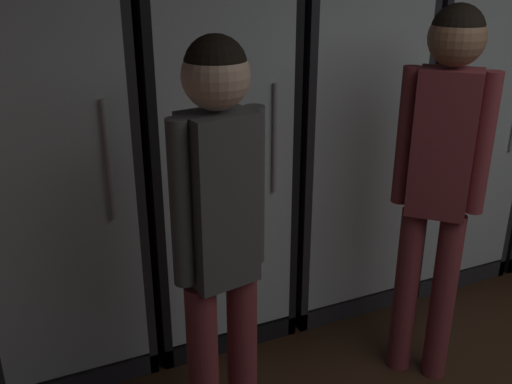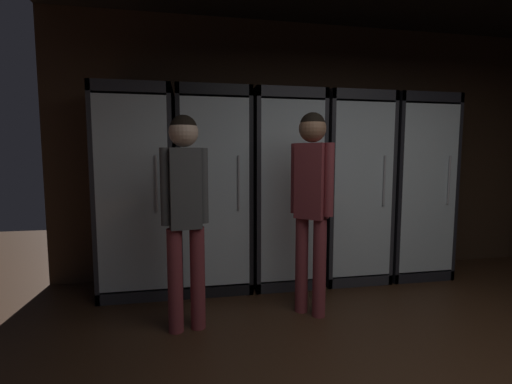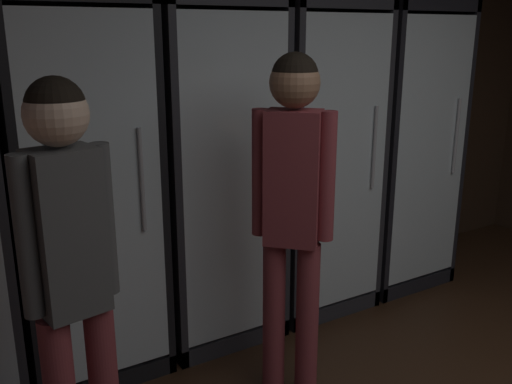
{
  "view_description": "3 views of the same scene",
  "coord_description": "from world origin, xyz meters",
  "px_view_note": "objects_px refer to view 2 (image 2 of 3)",
  "views": [
    {
      "loc": [
        -2.19,
        0.12,
        1.84
      ],
      "look_at": [
        -1.23,
        2.25,
        0.89
      ],
      "focal_mm": 40.59,
      "sensor_mm": 36.0,
      "label": 1
    },
    {
      "loc": [
        -1.53,
        -0.85,
        1.32
      ],
      "look_at": [
        -0.92,
        2.46,
        0.99
      ],
      "focal_mm": 24.48,
      "sensor_mm": 36.0,
      "label": 2
    },
    {
      "loc": [
        -1.99,
        -0.13,
        1.77
      ],
      "look_at": [
        -0.41,
        2.43,
        0.9
      ],
      "focal_mm": 39.67,
      "sensor_mm": 36.0,
      "label": 3
    }
  ],
  "objects_px": {
    "shopper_near": "(185,201)",
    "shopper_far": "(312,190)",
    "cooler_center": "(283,191)",
    "cooler_far_right": "(408,189)",
    "cooler_right": "(348,189)",
    "cooler_left": "(214,192)",
    "cooler_far_left": "(138,193)"
  },
  "relations": [
    {
      "from": "cooler_left",
      "to": "cooler_far_right",
      "type": "bearing_deg",
      "value": 0.05
    },
    {
      "from": "cooler_far_right",
      "to": "shopper_far",
      "type": "relative_size",
      "value": 1.18
    },
    {
      "from": "cooler_center",
      "to": "cooler_far_left",
      "type": "bearing_deg",
      "value": -179.93
    },
    {
      "from": "cooler_right",
      "to": "cooler_far_right",
      "type": "bearing_deg",
      "value": 0.1
    },
    {
      "from": "cooler_left",
      "to": "shopper_far",
      "type": "height_order",
      "value": "cooler_left"
    },
    {
      "from": "cooler_far_left",
      "to": "shopper_near",
      "type": "distance_m",
      "value": 1.04
    },
    {
      "from": "cooler_center",
      "to": "shopper_near",
      "type": "bearing_deg",
      "value": -137.08
    },
    {
      "from": "cooler_far_left",
      "to": "cooler_left",
      "type": "distance_m",
      "value": 0.73
    },
    {
      "from": "cooler_center",
      "to": "cooler_right",
      "type": "bearing_deg",
      "value": -0.11
    },
    {
      "from": "cooler_center",
      "to": "cooler_far_right",
      "type": "relative_size",
      "value": 1.0
    },
    {
      "from": "cooler_left",
      "to": "cooler_far_right",
      "type": "relative_size",
      "value": 1.0
    },
    {
      "from": "cooler_center",
      "to": "cooler_far_right",
      "type": "distance_m",
      "value": 1.47
    },
    {
      "from": "cooler_far_right",
      "to": "cooler_center",
      "type": "bearing_deg",
      "value": 179.99
    },
    {
      "from": "cooler_left",
      "to": "shopper_near",
      "type": "distance_m",
      "value": 0.97
    },
    {
      "from": "shopper_near",
      "to": "shopper_far",
      "type": "distance_m",
      "value": 1.02
    },
    {
      "from": "shopper_near",
      "to": "cooler_far_left",
      "type": "bearing_deg",
      "value": 116.43
    },
    {
      "from": "cooler_center",
      "to": "cooler_far_right",
      "type": "xyz_separation_m",
      "value": [
        1.47,
        -0.0,
        -0.0
      ]
    },
    {
      "from": "cooler_far_right",
      "to": "shopper_near",
      "type": "height_order",
      "value": "cooler_far_right"
    },
    {
      "from": "shopper_near",
      "to": "cooler_left",
      "type": "bearing_deg",
      "value": 73.77
    },
    {
      "from": "cooler_far_left",
      "to": "cooler_left",
      "type": "xyz_separation_m",
      "value": [
        0.73,
        -0.0,
        -0.01
      ]
    },
    {
      "from": "cooler_far_left",
      "to": "cooler_center",
      "type": "distance_m",
      "value": 1.47
    },
    {
      "from": "cooler_far_left",
      "to": "cooler_center",
      "type": "bearing_deg",
      "value": 0.07
    },
    {
      "from": "cooler_center",
      "to": "cooler_right",
      "type": "distance_m",
      "value": 0.73
    },
    {
      "from": "cooler_center",
      "to": "shopper_far",
      "type": "relative_size",
      "value": 1.18
    },
    {
      "from": "cooler_center",
      "to": "shopper_far",
      "type": "xyz_separation_m",
      "value": [
        0.01,
        -0.84,
        0.08
      ]
    },
    {
      "from": "shopper_far",
      "to": "shopper_near",
      "type": "bearing_deg",
      "value": -174.84
    },
    {
      "from": "cooler_far_left",
      "to": "cooler_left",
      "type": "bearing_deg",
      "value": -0.03
    },
    {
      "from": "cooler_right",
      "to": "cooler_left",
      "type": "bearing_deg",
      "value": -179.97
    },
    {
      "from": "cooler_far_right",
      "to": "shopper_near",
      "type": "xyz_separation_m",
      "value": [
        -2.47,
        -0.93,
        0.03
      ]
    },
    {
      "from": "cooler_right",
      "to": "cooler_far_right",
      "type": "height_order",
      "value": "same"
    },
    {
      "from": "cooler_far_right",
      "to": "shopper_near",
      "type": "bearing_deg",
      "value": -159.31
    },
    {
      "from": "shopper_near",
      "to": "shopper_far",
      "type": "height_order",
      "value": "shopper_far"
    }
  ]
}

